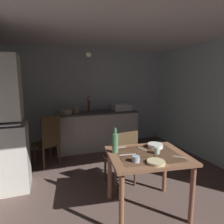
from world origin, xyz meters
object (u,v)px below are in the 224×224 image
(sink_basin, at_px, (122,107))
(glass_bottle, at_px, (115,142))
(chair_far_side, at_px, (122,157))
(mixing_bowl_counter, at_px, (66,112))
(mug_dark, at_px, (157,151))
(serving_bowl_wide, at_px, (155,146))
(dining_table, at_px, (147,163))
(chair_by_counter, at_px, (48,140))
(hand_pump, at_px, (89,105))

(sink_basin, height_order, glass_bottle, glass_bottle)
(sink_basin, height_order, chair_far_side, sink_basin)
(mixing_bowl_counter, xyz_separation_m, mug_dark, (0.85, -2.32, -0.16))
(serving_bowl_wide, bearing_deg, mug_dark, -117.10)
(sink_basin, xyz_separation_m, dining_table, (-0.61, -2.35, -0.34))
(mixing_bowl_counter, bearing_deg, glass_bottle, -79.77)
(dining_table, bearing_deg, sink_basin, 75.34)
(chair_by_counter, height_order, glass_bottle, glass_bottle)
(hand_pump, bearing_deg, chair_by_counter, -144.98)
(mixing_bowl_counter, height_order, serving_bowl_wide, mixing_bowl_counter)
(sink_basin, height_order, mixing_bowl_counter, sink_basin)
(dining_table, xyz_separation_m, mug_dark, (0.11, -0.02, 0.15))
(chair_far_side, bearing_deg, glass_bottle, -122.47)
(serving_bowl_wide, xyz_separation_m, glass_bottle, (-0.56, 0.01, 0.10))
(sink_basin, distance_m, mug_dark, 2.43)
(chair_by_counter, bearing_deg, serving_bowl_wide, -49.59)
(hand_pump, bearing_deg, mug_dark, -82.77)
(sink_basin, bearing_deg, serving_bowl_wide, -100.49)
(mixing_bowl_counter, relative_size, chair_far_side, 0.29)
(sink_basin, distance_m, mixing_bowl_counter, 1.35)
(chair_far_side, bearing_deg, mug_dark, -73.32)
(mixing_bowl_counter, relative_size, dining_table, 0.25)
(serving_bowl_wide, bearing_deg, dining_table, -140.85)
(mug_dark, bearing_deg, serving_bowl_wide, 62.90)
(hand_pump, xyz_separation_m, mixing_bowl_counter, (-0.54, -0.10, -0.13))
(mixing_bowl_counter, bearing_deg, sink_basin, 2.12)
(sink_basin, bearing_deg, mixing_bowl_counter, -177.88)
(hand_pump, bearing_deg, serving_bowl_wide, -79.65)
(mixing_bowl_counter, bearing_deg, mug_dark, -69.97)
(hand_pump, distance_m, chair_far_side, 1.88)
(sink_basin, height_order, dining_table, sink_basin)
(mixing_bowl_counter, xyz_separation_m, chair_by_counter, (-0.39, -0.56, -0.44))
(chair_by_counter, xyz_separation_m, serving_bowl_wide, (1.34, -1.57, 0.27))
(dining_table, bearing_deg, mixing_bowl_counter, 107.71)
(chair_by_counter, bearing_deg, chair_far_side, -47.17)
(mixing_bowl_counter, xyz_separation_m, serving_bowl_wide, (0.95, -2.13, -0.17))
(glass_bottle, bearing_deg, sink_basin, 65.96)
(sink_basin, relative_size, mug_dark, 5.66)
(hand_pump, distance_m, dining_table, 2.44)
(dining_table, relative_size, mug_dark, 13.16)
(dining_table, distance_m, chair_far_side, 0.64)
(mixing_bowl_counter, relative_size, mug_dark, 3.31)
(chair_by_counter, bearing_deg, hand_pump, 35.02)
(chair_far_side, distance_m, mug_dark, 0.73)
(mixing_bowl_counter, xyz_separation_m, dining_table, (0.73, -2.30, -0.30))
(dining_table, distance_m, glass_bottle, 0.46)
(hand_pump, height_order, glass_bottle, hand_pump)
(hand_pump, relative_size, chair_far_side, 0.44)
(hand_pump, xyz_separation_m, glass_bottle, (-0.16, -2.21, -0.20))
(sink_basin, bearing_deg, chair_far_side, -111.74)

